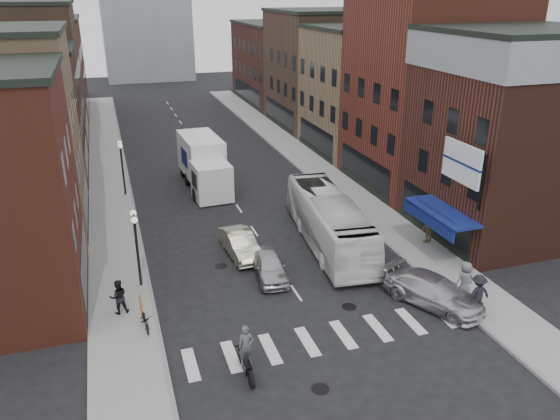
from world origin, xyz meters
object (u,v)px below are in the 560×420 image
object	(u,v)px
sedan_left_far	(240,244)
transit_bus	(329,221)
ped_left_solo	(118,297)
ped_right_a	(478,293)
streetlamp_far	(121,158)
motorcycle_rider	(246,353)
box_truck	(204,164)
streetlamp_near	(136,236)
sedan_left_near	(270,266)
ped_right_b	(429,228)
parked_bicycle	(145,320)
ped_right_c	(465,280)
curb_car	(434,291)
billboard_sign	(463,164)

from	to	relation	value
sedan_left_far	transit_bus	bearing A→B (deg)	-6.96
ped_left_solo	ped_right_a	size ratio (longest dim) A/B	0.90
sedan_left_far	streetlamp_far	bearing A→B (deg)	111.88
motorcycle_rider	streetlamp_far	bearing A→B (deg)	102.35
sedan_left_far	ped_left_solo	size ratio (longest dim) A/B	2.48
motorcycle_rider	sedan_left_far	size ratio (longest dim) A/B	0.54
box_truck	sedan_left_far	bearing A→B (deg)	-94.18
streetlamp_near	streetlamp_far	size ratio (longest dim) A/B	1.00
sedan_left_near	motorcycle_rider	bearing A→B (deg)	-107.65
box_truck	ped_right_b	xyz separation A→B (m)	(10.81, -14.20, -0.80)
motorcycle_rider	sedan_left_far	distance (m)	10.60
streetlamp_near	parked_bicycle	size ratio (longest dim) A/B	2.60
ped_right_b	ped_left_solo	bearing A→B (deg)	-2.11
transit_bus	sedan_left_near	distance (m)	5.32
sedan_left_near	parked_bicycle	xyz separation A→B (m)	(-6.70, -3.02, -0.10)
motorcycle_rider	parked_bicycle	bearing A→B (deg)	132.87
box_truck	ped_right_b	bearing A→B (deg)	-55.90
sedan_left_far	ped_right_b	bearing A→B (deg)	-14.48
streetlamp_near	parked_bicycle	bearing A→B (deg)	-91.42
streetlamp_near	sedan_left_far	size ratio (longest dim) A/B	0.97
parked_bicycle	ped_left_solo	size ratio (longest dim) A/B	0.93
sedan_left_near	ped_right_c	bearing A→B (deg)	-25.13
curb_car	sedan_left_near	bearing A→B (deg)	116.43
sedan_left_near	streetlamp_near	bearing A→B (deg)	177.18
streetlamp_far	ped_right_a	xyz separation A→B (m)	(14.80, -21.37, -1.81)
transit_bus	ped_left_solo	xyz separation A→B (m)	(-12.24, -4.07, -0.53)
ped_right_c	sedan_left_far	bearing A→B (deg)	-39.42
streetlamp_near	sedan_left_far	world-z (taller)	streetlamp_near
parked_bicycle	ped_right_b	xyz separation A→B (m)	(16.89, 3.94, 0.49)
streetlamp_far	curb_car	size ratio (longest dim) A/B	0.82
box_truck	sedan_left_near	distance (m)	15.18
box_truck	transit_bus	world-z (taller)	box_truck
sedan_left_near	ped_right_b	size ratio (longest dim) A/B	2.15
sedan_left_far	ped_right_c	xyz separation A→B (m)	(9.28, -8.06, 0.39)
streetlamp_far	ped_left_solo	bearing A→B (deg)	-93.99
billboard_sign	ped_left_solo	bearing A→B (deg)	176.20
billboard_sign	motorcycle_rider	world-z (taller)	billboard_sign
sedan_left_far	sedan_left_near	bearing A→B (deg)	-78.28
streetlamp_far	ped_right_a	bearing A→B (deg)	-55.30
transit_bus	ped_left_solo	size ratio (longest dim) A/B	6.47
parked_bicycle	box_truck	bearing A→B (deg)	67.00
ped_right_a	ped_right_b	bearing A→B (deg)	-102.52
streetlamp_near	motorcycle_rider	xyz separation A→B (m)	(3.42, -8.33, -1.84)
parked_bicycle	ped_left_solo	world-z (taller)	ped_left_solo
ped_right_b	sedan_left_far	bearing A→B (deg)	-20.05
sedan_left_far	streetlamp_near	bearing A→B (deg)	-164.66
billboard_sign	ped_right_b	bearing A→B (deg)	76.82
billboard_sign	box_truck	size ratio (longest dim) A/B	0.42
streetlamp_far	motorcycle_rider	xyz separation A→B (m)	(3.42, -22.33, -1.84)
streetlamp_near	transit_bus	size ratio (longest dim) A/B	0.37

